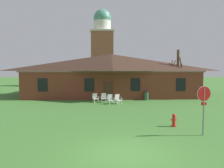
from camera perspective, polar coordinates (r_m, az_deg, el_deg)
ground_plane at (r=8.87m, az=3.69°, el=-18.80°), size 200.00×200.00×0.00m
brick_building at (r=28.58m, az=-0.22°, el=2.75°), size 22.18×10.40×5.67m
dome_tower at (r=46.63m, az=-2.70°, el=9.59°), size 5.18×5.18×17.89m
stop_sign at (r=11.69m, az=24.22°, el=-4.22°), size 0.79×0.21×2.60m
lawn_chair_by_porch at (r=22.10m, az=-4.67°, el=-3.79°), size 0.78×0.83×0.96m
lawn_chair_near_door at (r=22.07m, az=-2.30°, el=-3.79°), size 0.66×0.69×0.96m
lawn_chair_left_end at (r=20.95m, az=-0.45°, el=-4.19°), size 0.76×0.81×0.96m
lawn_chair_middle at (r=21.04m, az=1.65°, el=-4.16°), size 0.80×0.84×0.96m
bare_tree_beside_building at (r=29.06m, az=17.81°, el=3.39°), size 1.85×1.83×6.19m
fire_hydrant at (r=13.18m, az=16.84°, el=-9.66°), size 0.36×0.28×0.79m
trash_bin at (r=23.91m, az=9.50°, el=-3.26°), size 0.56×0.56×0.98m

